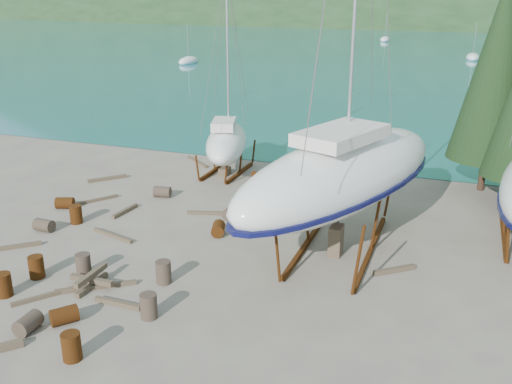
% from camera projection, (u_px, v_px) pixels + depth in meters
% --- Properties ---
extents(ground, '(600.00, 600.00, 0.00)m').
position_uv_depth(ground, '(187.00, 267.00, 22.72)').
color(ground, '#6B5F54').
rests_on(ground, ground).
extents(bay_water, '(700.00, 700.00, 0.00)m').
position_uv_depth(bay_water, '(456.00, 11.00, 301.27)').
color(bay_water, '#1A6B85').
rests_on(bay_water, ground).
extents(far_hill, '(800.00, 360.00, 110.00)m').
position_uv_depth(far_hill, '(457.00, 11.00, 305.69)').
color(far_hill, black).
rests_on(far_hill, ground).
extents(far_house_left, '(6.60, 5.60, 5.60)m').
position_uv_depth(far_house_left, '(274.00, 12.00, 209.30)').
color(far_house_left, beige).
rests_on(far_house_left, ground).
extents(far_house_center, '(6.60, 5.60, 5.60)m').
position_uv_depth(far_house_center, '(384.00, 13.00, 196.27)').
color(far_house_center, beige).
rests_on(far_house_center, ground).
extents(cypress_back_left, '(4.14, 4.14, 11.50)m').
position_uv_depth(cypress_back_left, '(497.00, 68.00, 29.29)').
color(cypress_back_left, black).
rests_on(cypress_back_left, ground).
extents(moored_boat_left, '(2.00, 5.00, 6.05)m').
position_uv_depth(moored_boat_left, '(188.00, 61.00, 85.42)').
color(moored_boat_left, white).
rests_on(moored_boat_left, ground).
extents(moored_boat_mid, '(2.00, 5.00, 6.05)m').
position_uv_depth(moored_boat_mid, '(473.00, 57.00, 90.08)').
color(moored_boat_mid, white).
rests_on(moored_boat_mid, ground).
extents(moored_boat_far, '(2.00, 5.00, 6.05)m').
position_uv_depth(moored_boat_far, '(385.00, 40.00, 122.47)').
color(moored_boat_far, white).
rests_on(moored_boat_far, ground).
extents(large_sailboat_near, '(8.25, 13.82, 20.93)m').
position_uv_depth(large_sailboat_near, '(343.00, 173.00, 23.29)').
color(large_sailboat_near, white).
rests_on(large_sailboat_near, ground).
extents(small_sailboat_shore, '(4.38, 7.71, 11.76)m').
position_uv_depth(small_sailboat_shore, '(227.00, 142.00, 33.74)').
color(small_sailboat_shore, white).
rests_on(small_sailboat_shore, ground).
extents(worker, '(0.52, 0.71, 1.81)m').
position_uv_depth(worker, '(334.00, 225.00, 24.44)').
color(worker, navy).
rests_on(worker, ground).
extents(drum_0, '(0.58, 0.58, 0.88)m').
position_uv_depth(drum_0, '(4.00, 285.00, 20.46)').
color(drum_0, '#572A0F').
rests_on(drum_0, ground).
extents(drum_1, '(0.61, 0.90, 0.58)m').
position_uv_depth(drum_1, '(28.00, 323.00, 18.38)').
color(drum_1, '#2D2823').
rests_on(drum_1, ground).
extents(drum_2, '(1.03, 0.86, 0.58)m').
position_uv_depth(drum_2, '(65.00, 203.00, 28.76)').
color(drum_2, '#572A0F').
rests_on(drum_2, ground).
extents(drum_3, '(0.58, 0.58, 0.88)m').
position_uv_depth(drum_3, '(71.00, 347.00, 16.92)').
color(drum_3, '#572A0F').
rests_on(drum_3, ground).
extents(drum_4, '(0.90, 0.60, 0.58)m').
position_uv_depth(drum_4, '(260.00, 177.00, 32.79)').
color(drum_4, '#572A0F').
rests_on(drum_4, ground).
extents(drum_5, '(0.58, 0.58, 0.88)m').
position_uv_depth(drum_5, '(149.00, 306.00, 19.09)').
color(drum_5, '#2D2823').
rests_on(drum_5, ground).
extents(drum_6, '(0.83, 1.02, 0.58)m').
position_uv_depth(drum_6, '(218.00, 229.00, 25.66)').
color(drum_6, '#572A0F').
rests_on(drum_6, ground).
extents(drum_8, '(0.58, 0.58, 0.88)m').
position_uv_depth(drum_8, '(76.00, 214.00, 26.90)').
color(drum_8, '#572A0F').
rests_on(drum_8, ground).
extents(drum_9, '(0.98, 0.74, 0.58)m').
position_uv_depth(drum_9, '(162.00, 192.00, 30.34)').
color(drum_9, '#2D2823').
rests_on(drum_9, ground).
extents(drum_10, '(0.58, 0.58, 0.88)m').
position_uv_depth(drum_10, '(36.00, 267.00, 21.78)').
color(drum_10, '#572A0F').
rests_on(drum_10, ground).
extents(drum_11, '(0.70, 0.95, 0.58)m').
position_uv_depth(drum_11, '(232.00, 212.00, 27.54)').
color(drum_11, '#2D2823').
rests_on(drum_11, ground).
extents(drum_12, '(1.01, 1.05, 0.58)m').
position_uv_depth(drum_12, '(64.00, 315.00, 18.82)').
color(drum_12, '#572A0F').
rests_on(drum_12, ground).
extents(drum_15, '(0.89, 0.60, 0.58)m').
position_uv_depth(drum_15, '(44.00, 225.00, 26.03)').
color(drum_15, '#2D2823').
rests_on(drum_15, ground).
extents(drum_16, '(0.58, 0.58, 0.88)m').
position_uv_depth(drum_16, '(83.00, 265.00, 21.97)').
color(drum_16, '#2D2823').
rests_on(drum_16, ground).
extents(drum_17, '(0.58, 0.58, 0.88)m').
position_uv_depth(drum_17, '(164.00, 272.00, 21.38)').
color(drum_17, '#2D2823').
rests_on(drum_17, ground).
extents(timber_0, '(2.20, 1.79, 0.14)m').
position_uv_depth(timber_0, '(197.00, 162.00, 36.43)').
color(timber_0, brown).
rests_on(timber_0, ground).
extents(timber_1, '(1.53, 1.31, 0.19)m').
position_uv_depth(timber_1, '(394.00, 270.00, 22.29)').
color(timber_1, brown).
rests_on(timber_1, ground).
extents(timber_2, '(1.65, 1.82, 0.19)m').
position_uv_depth(timber_2, '(107.00, 178.00, 33.13)').
color(timber_2, brown).
rests_on(timber_2, ground).
extents(timber_3, '(2.07, 2.69, 0.15)m').
position_uv_depth(timber_3, '(58.00, 293.00, 20.68)').
color(timber_3, brown).
rests_on(timber_3, ground).
extents(timber_5, '(2.49, 1.85, 0.16)m').
position_uv_depth(timber_5, '(96.00, 287.00, 21.05)').
color(timber_5, brown).
rests_on(timber_5, ground).
extents(timber_6, '(1.39, 1.73, 0.19)m').
position_uv_depth(timber_6, '(263.00, 181.00, 32.71)').
color(timber_6, brown).
rests_on(timber_6, ground).
extents(timber_7, '(1.84, 0.20, 0.17)m').
position_uv_depth(timber_7, '(118.00, 303.00, 19.93)').
color(timber_7, brown).
rests_on(timber_7, ground).
extents(timber_8, '(0.35, 1.89, 0.19)m').
position_uv_depth(timber_8, '(125.00, 211.00, 28.24)').
color(timber_8, brown).
rests_on(timber_8, ground).
extents(timber_10, '(2.44, 0.84, 0.16)m').
position_uv_depth(timber_10, '(212.00, 213.00, 28.01)').
color(timber_10, brown).
rests_on(timber_10, ground).
extents(timber_11, '(2.40, 0.80, 0.15)m').
position_uv_depth(timber_11, '(113.00, 235.00, 25.48)').
color(timber_11, brown).
rests_on(timber_11, ground).
extents(timber_12, '(1.96, 1.79, 0.17)m').
position_uv_depth(timber_12, '(11.00, 247.00, 24.29)').
color(timber_12, brown).
rests_on(timber_12, ground).
extents(timber_15, '(1.49, 2.14, 0.15)m').
position_uv_depth(timber_15, '(95.00, 200.00, 29.76)').
color(timber_15, brown).
rests_on(timber_15, ground).
extents(timber_pile_fore, '(1.80, 1.80, 0.60)m').
position_uv_depth(timber_pile_fore, '(91.00, 280.00, 21.09)').
color(timber_pile_fore, brown).
rests_on(timber_pile_fore, ground).
extents(timber_pile_aft, '(1.80, 1.80, 0.60)m').
position_uv_depth(timber_pile_aft, '(263.00, 215.00, 27.15)').
color(timber_pile_aft, brown).
rests_on(timber_pile_aft, ground).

